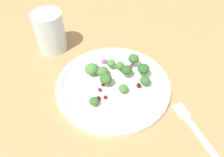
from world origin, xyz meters
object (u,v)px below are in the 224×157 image
water_glass (50,32)px  broccoli_floret_1 (111,63)px  broccoli_floret_2 (127,70)px  fork (201,137)px  broccoli_floret_0 (143,69)px  plate (112,84)px

water_glass → broccoli_floret_1: bearing=-178.8°
broccoli_floret_2 → fork: size_ratio=0.15×
broccoli_floret_2 → water_glass: 22.31cm
broccoli_floret_2 → water_glass: size_ratio=0.24×
broccoli_floret_0 → fork: broccoli_floret_0 is taller
broccoli_floret_0 → broccoli_floret_1: bearing=15.9°
broccoli_floret_0 → broccoli_floret_2: broccoli_floret_0 is taller
broccoli_floret_0 → broccoli_floret_1: 7.48cm
plate → fork: 20.68cm
water_glass → broccoli_floret_0: bearing=-174.5°
plate → broccoli_floret_2: size_ratio=10.14×
plate → broccoli_floret_0: 7.70cm
plate → broccoli_floret_0: size_ratio=9.37×
broccoli_floret_1 → broccoli_floret_2: broccoli_floret_2 is taller
broccoli_floret_2 → water_glass: water_glass is taller
plate → broccoli_floret_2: broccoli_floret_2 is taller
broccoli_floret_2 → fork: (-18.97, 4.87, -3.08)cm
plate → water_glass: (20.59, -3.17, 4.23)cm
plate → water_glass: size_ratio=2.47×
fork → water_glass: size_ratio=1.60×
plate → broccoli_floret_0: bearing=-129.5°
plate → water_glass: bearing=-8.8°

